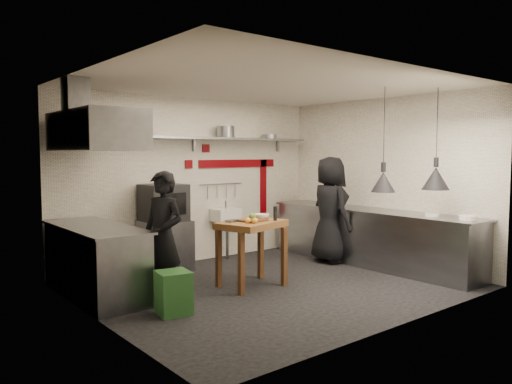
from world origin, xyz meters
TOP-DOWN VIEW (x-y plane):
  - floor at (0.00, 0.00)m, footprint 5.00×5.00m
  - ceiling at (0.00, 0.00)m, footprint 5.00×5.00m
  - wall_back at (0.00, 2.10)m, footprint 5.00×0.04m
  - wall_front at (0.00, -2.10)m, footprint 5.00×0.04m
  - wall_left at (-2.50, 0.00)m, footprint 0.04×4.20m
  - wall_right at (2.50, 0.00)m, footprint 0.04×4.20m
  - red_band_horiz at (0.95, 2.08)m, footprint 1.70×0.02m
  - red_band_vert at (1.55, 2.08)m, footprint 0.14×0.02m
  - red_tile_a at (0.25, 2.08)m, footprint 0.14×0.02m
  - red_tile_b at (-0.10, 2.08)m, footprint 0.14×0.02m
  - back_shelf at (0.00, 1.92)m, footprint 4.60×0.34m
  - shelf_bracket_left at (-1.90, 2.07)m, footprint 0.04×0.06m
  - shelf_bracket_mid at (0.00, 2.07)m, footprint 0.04×0.06m
  - shelf_bracket_right at (1.90, 2.07)m, footprint 0.04×0.06m
  - pan_far_left at (-1.35, 1.92)m, footprint 0.38×0.38m
  - pan_mid_left at (-1.29, 1.92)m, footprint 0.23×0.23m
  - stock_pot at (0.56, 1.92)m, footprint 0.40×0.40m
  - pan_right at (1.56, 1.92)m, footprint 0.32×0.32m
  - oven_stand at (-0.73, 1.82)m, footprint 0.74×0.68m
  - combi_oven at (-0.77, 1.75)m, footprint 0.63×0.59m
  - oven_door at (-0.74, 1.49)m, footprint 0.45×0.03m
  - oven_glass at (-0.73, 1.45)m, footprint 0.37×0.02m
  - hand_sink at (0.55, 1.92)m, footprint 0.46×0.34m
  - sink_tap at (0.55, 1.92)m, footprint 0.03×0.03m
  - sink_drain at (0.55, 1.88)m, footprint 0.06×0.06m
  - utensil_rail at (0.55, 2.06)m, footprint 0.90×0.02m
  - counter_right at (2.15, 0.00)m, footprint 0.70×3.80m
  - counter_right_top at (2.15, 0.00)m, footprint 0.76×3.90m
  - plate_stack at (2.12, -1.71)m, footprint 0.29×0.29m
  - small_bowl_right at (2.10, -1.17)m, footprint 0.27×0.27m
  - counter_left at (-2.15, 1.05)m, footprint 0.70×1.90m
  - counter_left_top at (-2.15, 1.05)m, footprint 0.76×2.00m
  - extractor_hood at (-2.10, 1.05)m, footprint 0.78×1.60m
  - hood_duct at (-2.35, 1.05)m, footprint 0.28×0.28m
  - green_bin at (-1.72, -0.21)m, footprint 0.42×0.42m
  - prep_table at (-0.26, 0.17)m, footprint 1.06×0.86m
  - cutting_board at (-0.25, 0.14)m, footprint 0.37×0.28m
  - pepper_mill at (0.04, 0.01)m, footprint 0.06×0.06m
  - lemon_a at (-0.43, 0.04)m, footprint 0.09×0.09m
  - lemon_b at (-0.36, -0.03)m, footprint 0.09×0.09m
  - veg_ball at (-0.15, 0.29)m, footprint 0.11×0.11m
  - steel_tray at (-0.51, 0.28)m, footprint 0.20×0.15m
  - bowl at (0.04, 0.31)m, footprint 0.25×0.25m
  - heat_lamp_near at (1.33, -0.85)m, footprint 0.39×0.39m
  - heat_lamp_far at (2.00, -1.27)m, footprint 0.50×0.50m
  - chef_left at (-1.58, 0.29)m, footprint 0.57×0.70m
  - chef_right at (1.77, 0.55)m, footprint 0.74×0.98m

SIDE VIEW (x-z plane):
  - floor at x=0.00m, z-range 0.00..0.00m
  - green_bin at x=-1.72m, z-range 0.00..0.50m
  - sink_drain at x=0.55m, z-range 0.01..0.67m
  - oven_stand at x=-0.73m, z-range 0.00..0.80m
  - counter_right at x=2.15m, z-range 0.00..0.90m
  - counter_left at x=-2.15m, z-range 0.00..0.90m
  - prep_table at x=-0.26m, z-range 0.00..0.92m
  - hand_sink at x=0.55m, z-range 0.67..0.89m
  - chef_left at x=-1.58m, z-range 0.00..1.65m
  - chef_right at x=1.77m, z-range 0.00..1.81m
  - counter_right_top at x=2.15m, z-range 0.90..0.93m
  - counter_left_top at x=-2.15m, z-range 0.90..0.93m
  - cutting_board at x=-0.25m, z-range 0.92..0.94m
  - steel_tray at x=-0.51m, z-range 0.92..0.95m
  - bowl at x=0.04m, z-range 0.92..0.99m
  - small_bowl_right at x=2.10m, z-range 0.93..0.98m
  - lemon_b at x=-0.36m, z-range 0.92..1.00m
  - sink_tap at x=0.55m, z-range 0.89..1.03m
  - lemon_a at x=-0.43m, z-range 0.92..1.00m
  - plate_stack at x=2.12m, z-range 0.93..1.00m
  - veg_ball at x=-0.15m, z-range 0.92..1.02m
  - pepper_mill at x=0.04m, z-range 0.92..1.12m
  - combi_oven at x=-0.77m, z-range 0.80..1.38m
  - oven_door at x=-0.74m, z-range 0.86..1.32m
  - oven_glass at x=-0.73m, z-range 0.92..1.26m
  - red_band_vert at x=1.55m, z-range 0.65..1.75m
  - utensil_rail at x=0.55m, z-range 1.31..1.33m
  - wall_back at x=0.00m, z-range 0.00..2.80m
  - wall_front at x=0.00m, z-range 0.00..2.80m
  - wall_left at x=-2.50m, z-range 0.00..2.80m
  - wall_right at x=2.50m, z-range 0.00..2.80m
  - red_band_horiz at x=0.95m, z-range 1.61..1.75m
  - red_tile_b at x=-0.10m, z-range 1.61..1.75m
  - red_tile_a at x=0.25m, z-range 1.88..2.02m
  - shelf_bracket_left at x=-1.90m, z-range 1.90..2.14m
  - shelf_bracket_mid at x=0.00m, z-range 1.90..2.14m
  - shelf_bracket_right at x=1.90m, z-range 1.90..2.14m
  - heat_lamp_near at x=1.33m, z-range 1.31..2.80m
  - heat_lamp_far at x=2.00m, z-range 1.34..2.80m
  - back_shelf at x=0.00m, z-range 2.10..2.14m
  - extractor_hood at x=-2.10m, z-range 1.90..2.40m
  - pan_mid_left at x=-1.29m, z-range 2.14..2.21m
  - pan_right at x=1.56m, z-range 2.14..2.22m
  - pan_far_left at x=-1.35m, z-range 2.14..2.23m
  - stock_pot at x=0.56m, z-range 2.14..2.34m
  - hood_duct at x=-2.35m, z-range 2.30..2.80m
  - ceiling at x=0.00m, z-range 2.80..2.80m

